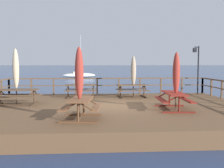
{
  "coord_description": "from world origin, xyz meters",
  "views": [
    {
      "loc": [
        -0.89,
        -12.98,
        2.7
      ],
      "look_at": [
        0.0,
        0.77,
        1.62
      ],
      "focal_mm": 42.82,
      "sensor_mm": 36.0,
      "label": 1
    }
  ],
  "objects": [
    {
      "name": "lamp_post_hooked",
      "position": [
        5.85,
        4.29,
        2.73
      ],
      "size": [
        0.55,
        0.52,
        3.2
      ],
      "color": "black",
      "rests_on": "wooden_deck"
    },
    {
      "name": "picnic_table_front_right",
      "position": [
        1.4,
        3.13,
        1.17
      ],
      "size": [
        1.96,
        1.56,
        0.78
      ],
      "color": "brown",
      "rests_on": "wooden_deck"
    },
    {
      "name": "railing_waterside_far",
      "position": [
        0.0,
        4.97,
        1.35
      ],
      "size": [
        13.2,
        0.1,
        1.09
      ],
      "color": "brown",
      "rests_on": "wooden_deck"
    },
    {
      "name": "patio_umbrella_tall_back_right",
      "position": [
        1.47,
        3.17,
        2.21
      ],
      "size": [
        0.32,
        0.32,
        2.51
      ],
      "color": "#4C3828",
      "rests_on": "wooden_deck"
    },
    {
      "name": "picnic_table_mid_centre",
      "position": [
        2.66,
        -1.29,
        1.18
      ],
      "size": [
        1.52,
        2.23,
        0.78
      ],
      "color": "maroon",
      "rests_on": "wooden_deck"
    },
    {
      "name": "sailboat_distant",
      "position": [
        -3.71,
        35.83,
        0.51
      ],
      "size": [
        6.23,
        3.19,
        7.72
      ],
      "color": "white",
      "rests_on": "ground"
    },
    {
      "name": "picnic_table_back_left",
      "position": [
        -1.41,
        -3.08,
        1.17
      ],
      "size": [
        1.57,
        1.9,
        0.78
      ],
      "color": "brown",
      "rests_on": "wooden_deck"
    },
    {
      "name": "picnic_table_back_right",
      "position": [
        -4.82,
        0.71,
        1.18
      ],
      "size": [
        2.09,
        1.44,
        0.78
      ],
      "color": "brown",
      "rests_on": "wooden_deck"
    },
    {
      "name": "patio_umbrella_tall_mid_left",
      "position": [
        -4.87,
        0.78,
        2.41
      ],
      "size": [
        0.32,
        0.32,
        2.82
      ],
      "color": "#4C3828",
      "rests_on": "wooden_deck"
    },
    {
      "name": "patio_umbrella_short_front",
      "position": [
        2.73,
        -1.34,
        2.25
      ],
      "size": [
        0.32,
        0.32,
        2.57
      ],
      "color": "#4C3828",
      "rests_on": "wooden_deck"
    },
    {
      "name": "wooden_deck",
      "position": [
        0.0,
        0.0,
        0.31
      ],
      "size": [
        13.4,
        10.24,
        0.62
      ],
      "primitive_type": "cube",
      "color": "brown",
      "rests_on": "ground"
    },
    {
      "name": "ground_plane",
      "position": [
        0.0,
        0.0,
        0.0
      ],
      "size": [
        600.0,
        600.0,
        0.0
      ],
      "primitive_type": "plane",
      "color": "navy"
    },
    {
      "name": "patio_umbrella_tall_back_left",
      "position": [
        -1.46,
        -3.14,
        2.32
      ],
      "size": [
        0.32,
        0.32,
        2.68
      ],
      "color": "#4C3828",
      "rests_on": "wooden_deck"
    },
    {
      "name": "picnic_table_mid_left",
      "position": [
        -1.75,
        3.35,
        1.17
      ],
      "size": [
        1.93,
        1.45,
        0.78
      ],
      "color": "brown",
      "rests_on": "wooden_deck"
    }
  ]
}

